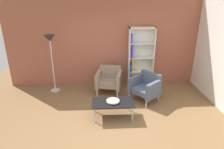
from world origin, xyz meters
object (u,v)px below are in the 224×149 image
Objects in this scene: armchair_corner_red at (146,86)px; floor_lamp_torchiere at (50,45)px; bookshelf_tall at (139,58)px; decorative_bowl at (113,101)px; coffee_table_low at (113,103)px; armchair_by_bookshelf at (109,79)px.

armchair_corner_red is 0.55× the size of floor_lamp_torchiere.
floor_lamp_torchiere is (-2.69, 0.74, 1.03)m from armchair_corner_red.
armchair_corner_red is at bearing -87.68° from bookshelf_tall.
decorative_bowl is at bearing -116.86° from bookshelf_tall.
decorative_bowl is (-0.93, -1.83, -0.48)m from bookshelf_tall.
floor_lamp_torchiere is (-1.72, 1.54, 1.08)m from coffee_table_low.
bookshelf_tall is at bearing 63.14° from coffee_table_low.
coffee_table_low is at bearing -76.79° from armchair_by_bookshelf.
bookshelf_tall is at bearing 140.94° from armchair_corner_red.
floor_lamp_torchiere is (-1.68, 0.17, 1.03)m from armchair_by_bookshelf.
bookshelf_tall is at bearing 6.36° from floor_lamp_torchiere.
bookshelf_tall reaches higher than armchair_by_bookshelf.
bookshelf_tall reaches higher than coffee_table_low.
armchair_by_bookshelf and armchair_corner_red have the same top height.
floor_lamp_torchiere reaches higher than armchair_by_bookshelf.
armchair_by_bookshelf is at bearing -5.92° from floor_lamp_torchiere.
floor_lamp_torchiere is (-2.64, -0.29, 0.53)m from bookshelf_tall.
bookshelf_tall is 1.18m from armchair_by_bookshelf.
coffee_table_low is 1.05× the size of armchair_corner_red.
armchair_by_bookshelf is at bearing -154.11° from bookshelf_tall.
decorative_bowl is at bearing 88.99° from coffee_table_low.
armchair_by_bookshelf is (-0.97, -0.47, -0.50)m from bookshelf_tall.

